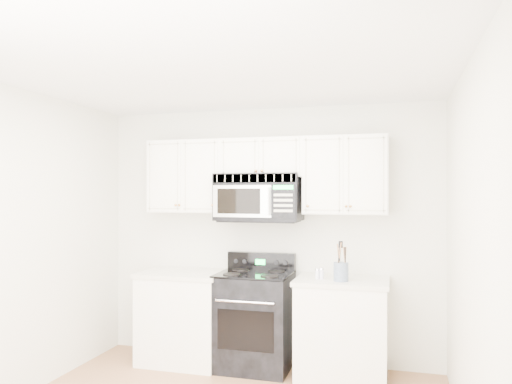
% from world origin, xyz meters
% --- Properties ---
extents(room, '(3.51, 3.51, 2.61)m').
position_xyz_m(room, '(0.00, 0.00, 1.30)').
color(room, brown).
rests_on(room, ground).
extents(base_cabinet_left, '(0.86, 0.65, 0.92)m').
position_xyz_m(base_cabinet_left, '(-0.80, 1.44, 0.43)').
color(base_cabinet_left, white).
rests_on(base_cabinet_left, ground).
extents(base_cabinet_right, '(0.86, 0.65, 0.92)m').
position_xyz_m(base_cabinet_right, '(0.80, 1.44, 0.43)').
color(base_cabinet_right, white).
rests_on(base_cabinet_right, ground).
extents(range, '(0.71, 0.65, 1.11)m').
position_xyz_m(range, '(-0.06, 1.45, 0.48)').
color(range, black).
rests_on(range, ground).
extents(upper_cabinets, '(2.44, 0.37, 0.75)m').
position_xyz_m(upper_cabinets, '(-0.00, 1.58, 1.93)').
color(upper_cabinets, white).
rests_on(upper_cabinets, ground).
extents(microwave, '(0.84, 0.47, 0.47)m').
position_xyz_m(microwave, '(-0.03, 1.53, 1.68)').
color(microwave, black).
rests_on(microwave, ground).
extents(utensil_crock, '(0.14, 0.14, 0.36)m').
position_xyz_m(utensil_crock, '(0.80, 1.31, 1.02)').
color(utensil_crock, slate).
rests_on(utensil_crock, base_cabinet_right).
extents(shaker_salt, '(0.04, 0.04, 0.10)m').
position_xyz_m(shaker_salt, '(0.58, 1.35, 0.97)').
color(shaker_salt, silver).
rests_on(shaker_salt, base_cabinet_right).
extents(shaker_pepper, '(0.04, 0.04, 0.10)m').
position_xyz_m(shaker_pepper, '(0.62, 1.37, 0.97)').
color(shaker_pepper, silver).
rests_on(shaker_pepper, base_cabinet_right).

